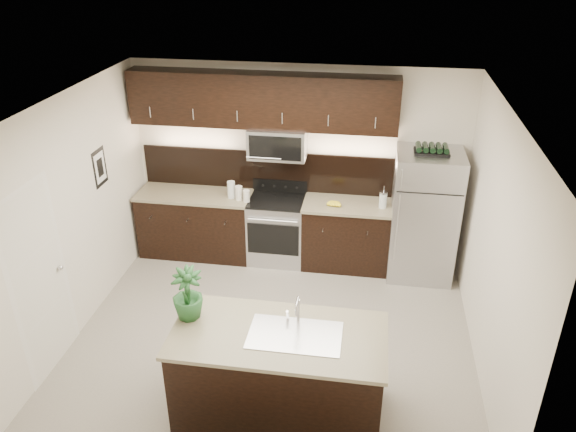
# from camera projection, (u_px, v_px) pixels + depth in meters

# --- Properties ---
(ground) EXTENTS (4.50, 4.50, 0.00)m
(ground) POSITION_uv_depth(u_px,v_px,m) (274.00, 335.00, 6.52)
(ground) COLOR gray
(ground) RESTS_ON ground
(room_walls) EXTENTS (4.52, 4.02, 2.71)m
(room_walls) POSITION_uv_depth(u_px,v_px,m) (260.00, 204.00, 5.73)
(room_walls) COLOR silver
(room_walls) RESTS_ON ground
(counter_run) EXTENTS (3.51, 0.65, 0.94)m
(counter_run) POSITION_uv_depth(u_px,v_px,m) (263.00, 228.00, 7.85)
(counter_run) COLOR black
(counter_run) RESTS_ON ground
(upper_fixtures) EXTENTS (3.49, 0.40, 1.66)m
(upper_fixtures) POSITION_uv_depth(u_px,v_px,m) (264.00, 109.00, 7.22)
(upper_fixtures) COLOR black
(upper_fixtures) RESTS_ON counter_run
(island) EXTENTS (1.96, 0.96, 0.94)m
(island) POSITION_uv_depth(u_px,v_px,m) (279.00, 373.00, 5.28)
(island) COLOR black
(island) RESTS_ON ground
(sink_faucet) EXTENTS (0.84, 0.50, 0.28)m
(sink_faucet) POSITION_uv_depth(u_px,v_px,m) (295.00, 333.00, 5.05)
(sink_faucet) COLOR silver
(sink_faucet) RESTS_ON island
(refrigerator) EXTENTS (0.84, 0.76, 1.74)m
(refrigerator) POSITION_uv_depth(u_px,v_px,m) (424.00, 216.00, 7.32)
(refrigerator) COLOR #B2B2B7
(refrigerator) RESTS_ON ground
(wine_rack) EXTENTS (0.43, 0.27, 0.10)m
(wine_rack) POSITION_uv_depth(u_px,v_px,m) (432.00, 149.00, 6.90)
(wine_rack) COLOR black
(wine_rack) RESTS_ON refrigerator
(plant) EXTENTS (0.33, 0.33, 0.52)m
(plant) POSITION_uv_depth(u_px,v_px,m) (187.00, 294.00, 5.18)
(plant) COLOR #1F4D22
(plant) RESTS_ON island
(canisters) EXTENTS (0.33, 0.19, 0.23)m
(canisters) POSITION_uv_depth(u_px,v_px,m) (237.00, 192.00, 7.56)
(canisters) COLOR silver
(canisters) RESTS_ON counter_run
(french_press) EXTENTS (0.10, 0.10, 0.30)m
(french_press) POSITION_uv_depth(u_px,v_px,m) (383.00, 200.00, 7.32)
(french_press) COLOR silver
(french_press) RESTS_ON counter_run
(bananas) EXTENTS (0.22, 0.18, 0.06)m
(bananas) POSITION_uv_depth(u_px,v_px,m) (330.00, 203.00, 7.43)
(bananas) COLOR yellow
(bananas) RESTS_ON counter_run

